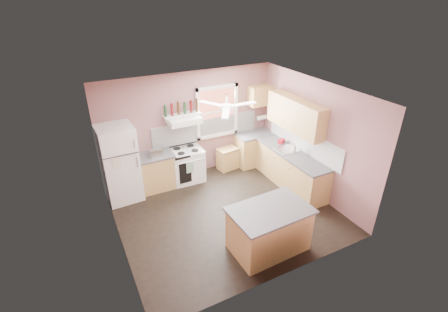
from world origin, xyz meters
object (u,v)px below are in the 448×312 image
island (269,230)px  toaster (156,153)px  stove (187,165)px  cart (228,160)px  refrigerator (120,164)px

island → toaster: bearing=110.4°
toaster → island: (1.22, -2.95, -0.56)m
stove → island: same height
stove → island: 3.05m
toaster → stove: bearing=6.7°
toaster → stove: (0.77, 0.07, -0.56)m
toaster → island: 3.24m
stove → cart: size_ratio=1.61×
refrigerator → cart: size_ratio=3.38×
island → stove: bearing=96.4°
refrigerator → toaster: refrigerator is taller
toaster → refrigerator: bearing=-179.3°
refrigerator → island: 3.64m
toaster → cart: toaster is taller
cart → island: island is taller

